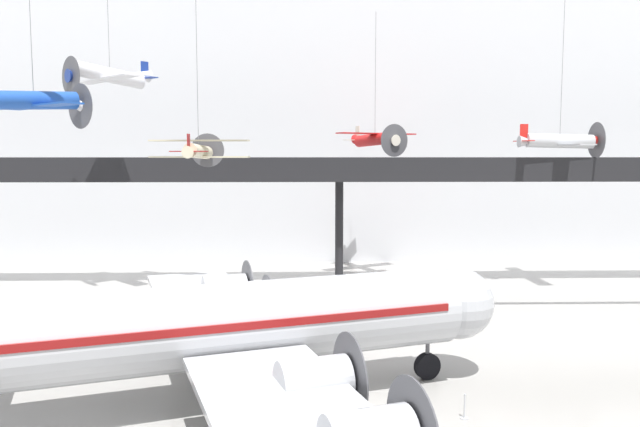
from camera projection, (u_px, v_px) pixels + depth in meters
name	position (u px, v px, depth m)	size (l,w,h in m)	color
ground_plane	(376.00, 419.00, 25.90)	(260.00, 260.00, 0.00)	#9E9B96
hangar_back_wall	(334.00, 117.00, 63.16)	(140.00, 3.00, 29.31)	silver
mezzanine_walkway	(340.00, 177.00, 51.99)	(110.00, 3.20, 10.69)	black
airliner_silver_main	(216.00, 327.00, 26.67)	(27.11, 31.58, 10.49)	#B7BABF
suspended_plane_white_twin	(110.00, 76.00, 47.24)	(6.92, 6.94, 8.34)	silver
suspended_plane_cream_biplane	(199.00, 151.00, 40.14)	(6.51, 5.30, 13.10)	beige
suspended_plane_silver_racer	(560.00, 141.00, 50.51)	(6.75, 8.29, 12.61)	silver
suspended_plane_red_highwing	(375.00, 139.00, 54.84)	(7.39, 6.59, 12.51)	red
suspended_plane_blue_trainer	(34.00, 101.00, 37.64)	(6.98, 6.82, 10.74)	#1E4CAD
stanchion_barrier	(464.00, 411.00, 25.92)	(0.36, 0.36, 1.08)	#B2B5BA
info_sign_pedestal	(384.00, 425.00, 24.28)	(0.37, 0.72, 1.24)	#4C4C51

